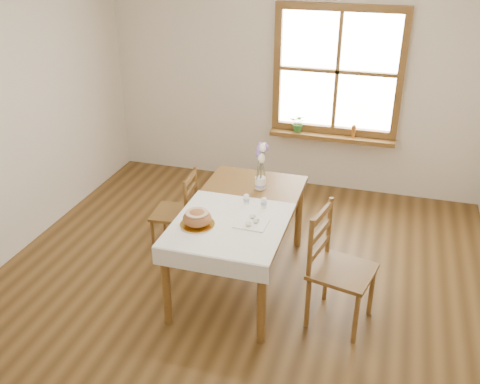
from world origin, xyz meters
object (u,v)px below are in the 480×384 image
object	(u,v)px
chair_right	(343,270)
bread_plate	(197,225)
flower_vase	(260,184)
dining_table	(240,216)
chair_left	(174,212)

from	to	relation	value
chair_right	bread_plate	size ratio (longest dim) A/B	3.65
bread_plate	flower_vase	bearing A→B (deg)	68.67
bread_plate	dining_table	bearing A→B (deg)	59.73
dining_table	chair_left	world-z (taller)	chair_left
bread_plate	flower_vase	distance (m)	0.86
chair_left	flower_vase	world-z (taller)	flower_vase
bread_plate	flower_vase	size ratio (longest dim) A/B	2.46
flower_vase	chair_right	bearing A→B (deg)	-39.16
dining_table	chair_right	xyz separation A→B (m)	(0.94, -0.31, -0.17)
dining_table	flower_vase	xyz separation A→B (m)	(0.08, 0.39, 0.14)
chair_right	flower_vase	bearing A→B (deg)	63.63
dining_table	chair_right	distance (m)	1.00
chair_left	dining_table	bearing A→B (deg)	63.12
chair_right	flower_vase	distance (m)	1.16
chair_right	bread_plate	xyz separation A→B (m)	(-1.18, -0.10, 0.27)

